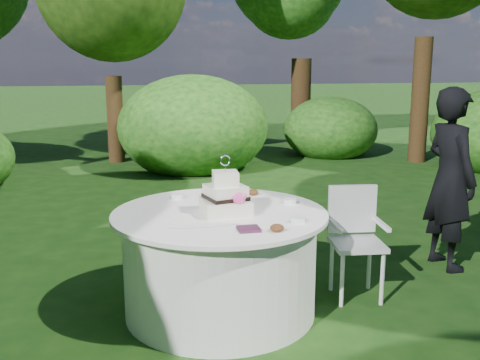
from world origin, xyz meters
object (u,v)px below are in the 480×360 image
guest (450,179)px  cake (226,198)px  napkins (249,229)px  chair (355,232)px  table (220,262)px

guest → cake: bearing=100.2°
napkins → chair: (0.99, 0.59, -0.26)m
napkins → guest: 2.29m
cake → chair: bearing=8.1°
cake → guest: bearing=15.4°
guest → table: (-2.16, -0.54, -0.42)m
napkins → table: napkins is taller
guest → napkins: bearing=111.3°
chair → napkins: bearing=-149.2°
cake → chair: 1.13m
cake → chair: (1.06, 0.15, -0.37)m
chair → cake: bearing=-171.9°
napkins → cake: 0.45m
table → napkins: bearing=-76.9°
table → chair: size_ratio=1.79×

